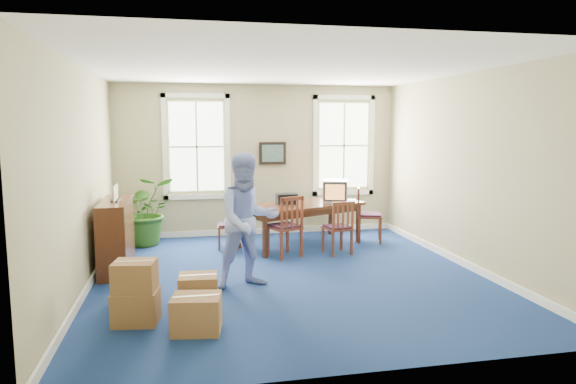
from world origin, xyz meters
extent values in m
plane|color=navy|center=(0.00, 0.00, 0.00)|extent=(6.50, 6.50, 0.00)
plane|color=white|center=(0.00, 0.00, 3.20)|extent=(6.50, 6.50, 0.00)
plane|color=tan|center=(0.00, 3.25, 1.60)|extent=(6.50, 0.00, 6.50)
plane|color=tan|center=(0.00, -3.25, 1.60)|extent=(6.50, 0.00, 6.50)
plane|color=tan|center=(-3.00, 0.00, 1.60)|extent=(0.00, 6.50, 6.50)
plane|color=tan|center=(3.00, 0.00, 1.60)|extent=(0.00, 6.50, 6.50)
cube|color=white|center=(0.00, 3.22, 0.06)|extent=(6.00, 0.04, 0.12)
cube|color=white|center=(-2.97, 0.00, 0.06)|extent=(0.04, 6.50, 0.12)
cube|color=white|center=(2.97, 0.00, 0.06)|extent=(0.04, 6.50, 0.12)
cube|color=white|center=(1.70, 2.03, 0.85)|extent=(0.21, 0.24, 0.05)
cube|color=black|center=(0.38, 2.08, 0.92)|extent=(0.40, 0.27, 0.20)
imported|color=#93A8F0|center=(-0.69, -0.37, 0.98)|extent=(1.10, 0.93, 1.96)
cube|color=#462212|center=(-2.69, 0.91, 0.60)|extent=(0.44, 1.52, 1.19)
imported|color=#235014|center=(-2.33, 2.65, 0.68)|extent=(1.35, 1.22, 1.36)
camera|label=1|loc=(-1.60, -7.64, 2.35)|focal=32.00mm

